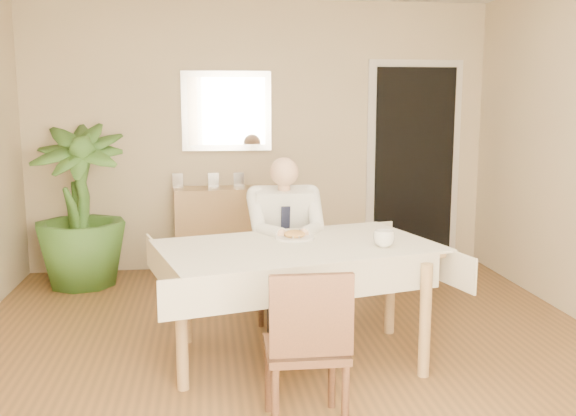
{
  "coord_description": "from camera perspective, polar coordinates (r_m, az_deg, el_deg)",
  "views": [
    {
      "loc": [
        -0.53,
        -3.79,
        1.65
      ],
      "look_at": [
        0.0,
        0.35,
        0.95
      ],
      "focal_mm": 40.0,
      "sensor_mm": 36.0,
      "label": 1
    }
  ],
  "objects": [
    {
      "name": "dining_table",
      "position": [
        4.07,
        0.85,
        -4.45
      ],
      "size": [
        1.96,
        1.44,
        0.75
      ],
      "rotation": [
        0.0,
        0.0,
        0.25
      ],
      "color": "#9B7A4C",
      "rests_on": "ground"
    },
    {
      "name": "photo_frame_left",
      "position": [
        6.19,
        -9.77,
        2.41
      ],
      "size": [
        0.1,
        0.02,
        0.14
      ],
      "primitive_type": "cube",
      "color": "silver",
      "rests_on": "sideboard"
    },
    {
      "name": "coffee_mug",
      "position": [
        4.02,
        8.53,
        -2.71
      ],
      "size": [
        0.17,
        0.17,
        0.1
      ],
      "primitive_type": "imported",
      "rotation": [
        0.0,
        0.0,
        -0.33
      ],
      "color": "white",
      "rests_on": "dining_table"
    },
    {
      "name": "chair_far",
      "position": [
        4.95,
        -0.59,
        -3.83
      ],
      "size": [
        0.45,
        0.45,
        0.9
      ],
      "rotation": [
        0.0,
        0.0,
        0.07
      ],
      "color": "#482816",
      "rests_on": "ground"
    },
    {
      "name": "food",
      "position": [
        4.21,
        0.59,
        -2.35
      ],
      "size": [
        0.14,
        0.14,
        0.06
      ],
      "primitive_type": "ellipsoid",
      "color": "olive",
      "rests_on": "dining_table"
    },
    {
      "name": "potted_palm",
      "position": [
        5.99,
        -18.06,
        0.15
      ],
      "size": [
        0.84,
        0.84,
        1.45
      ],
      "primitive_type": "imported",
      "rotation": [
        0.0,
        0.0,
        -0.03
      ],
      "color": "#345E21",
      "rests_on": "ground"
    },
    {
      "name": "doorway",
      "position": [
        6.62,
        11.09,
        3.71
      ],
      "size": [
        0.96,
        0.07,
        2.1
      ],
      "color": "silver",
      "rests_on": "ground"
    },
    {
      "name": "seated_man",
      "position": [
        4.63,
        -0.18,
        -2.41
      ],
      "size": [
        0.48,
        0.72,
        1.24
      ],
      "color": "silver",
      "rests_on": "ground"
    },
    {
      "name": "fork",
      "position": [
        4.15,
        0.16,
        -2.6
      ],
      "size": [
        0.01,
        0.13,
        0.01
      ],
      "primitive_type": "cylinder",
      "rotation": [
        1.57,
        0.0,
        0.0
      ],
      "color": "silver",
      "rests_on": "dining_table"
    },
    {
      "name": "window",
      "position": [
        1.43,
        14.43,
        1.22
      ],
      "size": [
        1.34,
        0.04,
        1.44
      ],
      "color": "silver",
      "rests_on": "room"
    },
    {
      "name": "room",
      "position": [
        3.84,
        0.66,
        4.3
      ],
      "size": [
        5.0,
        5.02,
        2.6
      ],
      "color": "brown",
      "rests_on": "ground"
    },
    {
      "name": "photo_frame_right",
      "position": [
        6.19,
        -4.4,
        2.52
      ],
      "size": [
        0.1,
        0.02,
        0.14
      ],
      "primitive_type": "cube",
      "color": "silver",
      "rests_on": "sideboard"
    },
    {
      "name": "plate",
      "position": [
        4.22,
        0.59,
        -2.64
      ],
      "size": [
        0.26,
        0.26,
        0.02
      ],
      "primitive_type": "cylinder",
      "color": "white",
      "rests_on": "dining_table"
    },
    {
      "name": "photo_frame_center",
      "position": [
        6.17,
        -6.65,
        2.47
      ],
      "size": [
        0.1,
        0.02,
        0.14
      ],
      "primitive_type": "cube",
      "color": "silver",
      "rests_on": "sideboard"
    },
    {
      "name": "knife",
      "position": [
        4.16,
        1.25,
        -2.57
      ],
      "size": [
        0.01,
        0.13,
        0.01
      ],
      "primitive_type": "cylinder",
      "rotation": [
        1.57,
        0.0,
        0.0
      ],
      "color": "silver",
      "rests_on": "dining_table"
    },
    {
      "name": "sideboard",
      "position": [
        6.23,
        -5.27,
        -1.95
      ],
      "size": [
        1.06,
        0.42,
        0.83
      ],
      "primitive_type": "cube",
      "rotation": [
        0.0,
        0.0,
        0.07
      ],
      "color": "#9B7A4C",
      "rests_on": "ground"
    },
    {
      "name": "chair_near",
      "position": [
        3.22,
        1.77,
        -11.84
      ],
      "size": [
        0.41,
        0.41,
        0.85
      ],
      "rotation": [
        0.0,
        0.0,
        -0.01
      ],
      "color": "#482816",
      "rests_on": "ground"
    },
    {
      "name": "mirror",
      "position": [
        6.26,
        -5.48,
        8.57
      ],
      "size": [
        0.86,
        0.04,
        0.76
      ],
      "color": "silver",
      "rests_on": "room"
    }
  ]
}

